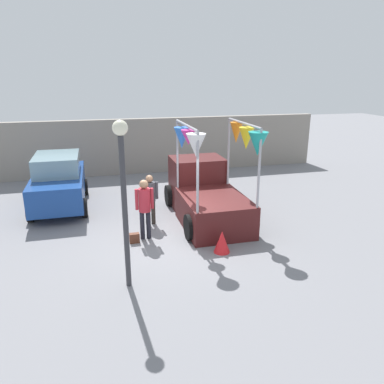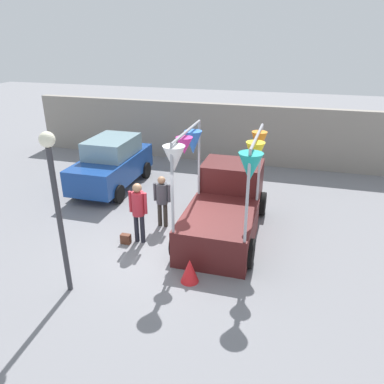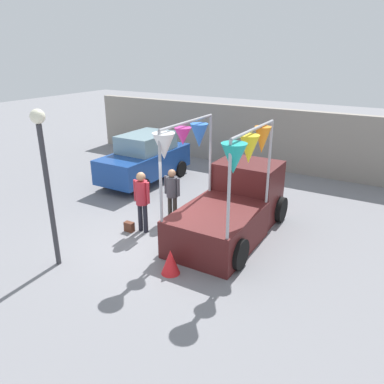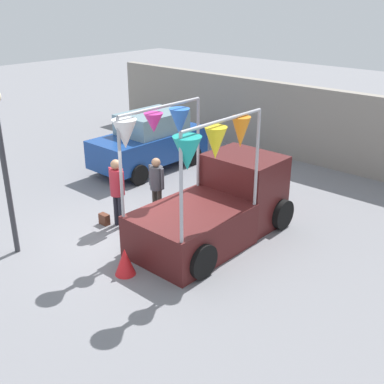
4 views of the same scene
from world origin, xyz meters
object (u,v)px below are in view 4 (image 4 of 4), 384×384
at_px(vendor_truck, 219,201).
at_px(handbag, 104,219).
at_px(parked_car, 150,141).
at_px(folded_kite_bundle_crimson, 125,262).
at_px(street_lamp, 2,149).
at_px(person_vendor, 157,182).
at_px(person_customer, 117,186).

bearing_deg(vendor_truck, handbag, -149.41).
relative_size(parked_car, folded_kite_bundle_crimson, 6.67).
bearing_deg(parked_car, vendor_truck, -25.20).
bearing_deg(folded_kite_bundle_crimson, handbag, 151.75).
bearing_deg(street_lamp, vendor_truck, 52.03).
distance_m(person_vendor, folded_kite_bundle_crimson, 2.97).
relative_size(vendor_truck, person_customer, 2.34).
distance_m(parked_car, street_lamp, 6.43).
xyz_separation_m(person_customer, handbag, (-0.35, -0.20, -0.94)).
height_order(person_vendor, street_lamp, street_lamp).
bearing_deg(person_customer, vendor_truck, 30.72).
relative_size(person_customer, folded_kite_bundle_crimson, 2.96).
height_order(person_vendor, handbag, person_vendor).
bearing_deg(parked_car, person_vendor, -40.66).
bearing_deg(person_vendor, parked_car, 139.34).
relative_size(street_lamp, folded_kite_bundle_crimson, 6.20).
distance_m(handbag, street_lamp, 3.23).
bearing_deg(handbag, folded_kite_bundle_crimson, -28.25).
height_order(person_customer, folded_kite_bundle_crimson, person_customer).
bearing_deg(person_customer, person_vendor, 73.86).
distance_m(parked_car, person_vendor, 3.82).
height_order(parked_car, person_customer, parked_car).
height_order(street_lamp, folded_kite_bundle_crimson, street_lamp).
height_order(vendor_truck, handbag, vendor_truck).
distance_m(parked_car, handbag, 4.43).
bearing_deg(folded_kite_bundle_crimson, person_customer, 143.28).
bearing_deg(vendor_truck, parked_car, 154.80).
relative_size(person_vendor, street_lamp, 0.44).
relative_size(vendor_truck, parked_car, 1.04).
xyz_separation_m(parked_car, handbag, (2.24, -3.74, -0.80)).
relative_size(handbag, street_lamp, 0.08).
distance_m(parked_car, person_customer, 4.39).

